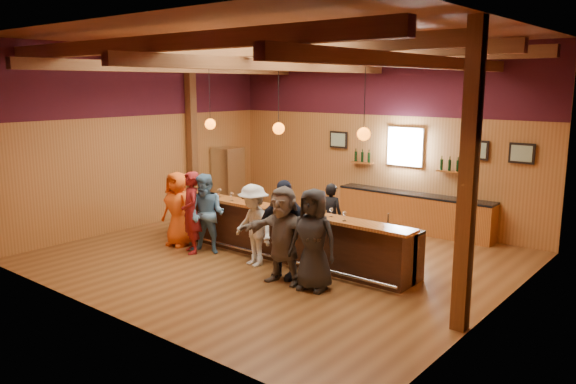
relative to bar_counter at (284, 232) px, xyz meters
The scene contains 27 objects.
room 2.69m from the bar_counter, 100.24° to the right, with size 9.04×9.00×4.52m.
bar_counter is the anchor object (origin of this frame).
back_bar_cabinet 3.76m from the bar_counter, 71.66° to the left, with size 4.00×0.52×0.95m.
window 4.17m from the bar_counter, 78.34° to the left, with size 0.95×0.09×0.95m.
framed_pictures 4.42m from the bar_counter, 66.46° to the left, with size 5.35×0.05×0.45m.
wine_shelves 3.97m from the bar_counter, 78.14° to the left, with size 3.00×0.18×0.30m.
pendant_lights 2.19m from the bar_counter, 96.37° to the right, with size 4.24×0.24×1.37m.
stainless_fridge 4.81m from the bar_counter, 149.24° to the left, with size 0.70×0.70×1.80m, color silver.
customer_orange 2.53m from the bar_counter, 158.84° to the right, with size 0.82×0.53×1.68m, color #ED5A16.
customer_redvest 2.04m from the bar_counter, 147.35° to the right, with size 0.64×0.42×1.77m, color maroon.
customer_denim 1.70m from the bar_counter, 147.89° to the right, with size 0.84×0.65×1.72m, color #5481A9.
customer_white 0.94m from the bar_counter, 93.71° to the right, with size 1.07×0.61×1.65m, color silver.
customer_navy 1.44m from the bar_counter, 50.71° to the right, with size 1.10×0.46×1.87m, color black.
customer_brown 1.69m from the bar_counter, 51.16° to the right, with size 1.67×0.53×1.80m, color #645850.
customer_dark 2.08m from the bar_counter, 36.00° to the right, with size 0.89×0.58×1.82m, color black.
bartender 1.14m from the bar_counter, 63.31° to the left, with size 0.54×0.35×1.48m, color black.
ice_bucket 0.77m from the bar_counter, 40.92° to the right, with size 0.20×0.20×0.22m, color brown.
bottle_a 1.08m from the bar_counter, 18.45° to the right, with size 0.07×0.07×0.33m.
bottle_b 0.99m from the bar_counter, 14.53° to the right, with size 0.07×0.07×0.34m.
glass_a 2.61m from the bar_counter, behind, with size 0.09×0.09×0.19m.
glass_b 2.00m from the bar_counter, 167.00° to the right, with size 0.07×0.07×0.16m.
glass_c 1.80m from the bar_counter, 169.56° to the right, with size 0.09×0.09×0.20m.
glass_d 1.39m from the bar_counter, 158.73° to the right, with size 0.09×0.09×0.19m.
glass_e 1.00m from the bar_counter, 153.61° to the right, with size 0.08×0.08×0.19m.
glass_f 1.24m from the bar_counter, 24.98° to the right, with size 0.08×0.08×0.18m.
glass_g 1.59m from the bar_counter, 11.45° to the right, with size 0.08×0.08×0.17m.
glass_h 1.95m from the bar_counter, 12.91° to the right, with size 0.08×0.08×0.19m.
Camera 1 is at (7.30, -8.68, 3.59)m, focal length 35.00 mm.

